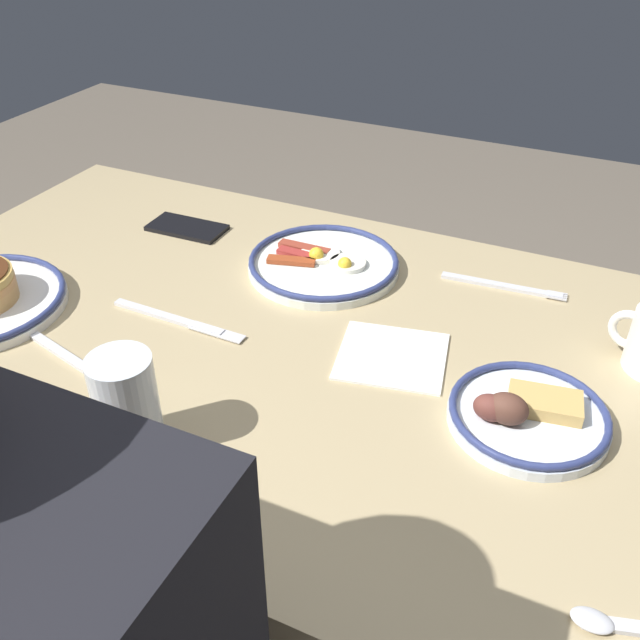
# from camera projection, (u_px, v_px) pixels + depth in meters

# --- Properties ---
(ground_plane) EXTENTS (6.00, 6.00, 0.00)m
(ground_plane) POSITION_uv_depth(u_px,v_px,m) (305.00, 634.00, 1.46)
(ground_plane) COLOR #665C4F
(dining_table) EXTENTS (1.43, 0.82, 0.76)m
(dining_table) POSITION_uv_depth(u_px,v_px,m) (300.00, 385.00, 1.08)
(dining_table) COLOR tan
(dining_table) RESTS_ON ground_plane
(plate_near_main) EXTENTS (0.26, 0.26, 0.04)m
(plate_near_main) POSITION_uv_depth(u_px,v_px,m) (323.00, 263.00, 1.19)
(plate_near_main) COLOR white
(plate_near_main) RESTS_ON dining_table
(plate_far_companion) EXTENTS (0.20, 0.20, 0.05)m
(plate_far_companion) POSITION_uv_depth(u_px,v_px,m) (524.00, 414.00, 0.87)
(plate_far_companion) COLOR white
(plate_far_companion) RESTS_ON dining_table
(drinking_glass) EXTENTS (0.08, 0.08, 0.13)m
(drinking_glass) POSITION_uv_depth(u_px,v_px,m) (127.00, 408.00, 0.82)
(drinking_glass) COLOR silver
(drinking_glass) RESTS_ON dining_table
(cell_phone) EXTENTS (0.15, 0.08, 0.01)m
(cell_phone) POSITION_uv_depth(u_px,v_px,m) (187.00, 228.00, 1.31)
(cell_phone) COLOR black
(cell_phone) RESTS_ON dining_table
(paper_napkin) EXTENTS (0.17, 0.17, 0.00)m
(paper_napkin) POSITION_uv_depth(u_px,v_px,m) (392.00, 356.00, 0.99)
(paper_napkin) COLOR white
(paper_napkin) RESTS_ON dining_table
(fork_near) EXTENTS (0.20, 0.03, 0.01)m
(fork_near) POSITION_uv_depth(u_px,v_px,m) (504.00, 286.00, 1.14)
(fork_near) COLOR silver
(fork_near) RESTS_ON dining_table
(fork_far) EXTENTS (0.20, 0.07, 0.01)m
(fork_far) POSITION_uv_depth(u_px,v_px,m) (59.00, 352.00, 1.00)
(fork_far) COLOR silver
(fork_far) RESTS_ON dining_table
(butter_knife) EXTENTS (0.23, 0.02, 0.01)m
(butter_knife) POSITION_uv_depth(u_px,v_px,m) (178.00, 320.00, 1.06)
(butter_knife) COLOR silver
(butter_knife) RESTS_ON dining_table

